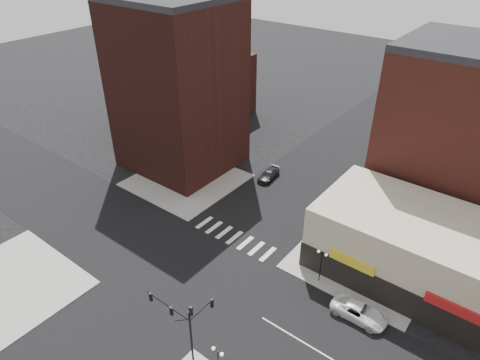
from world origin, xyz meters
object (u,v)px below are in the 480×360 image
Objects in this scene: street_lamp_ne at (322,259)px; white_suv at (359,312)px; street_lamp_se_a at (218,358)px; dark_sedan_north at (269,175)px; traffic_signal at (185,320)px.

street_lamp_ne is 6.44m from white_suv.
street_lamp_se_a is 0.87× the size of dark_sedan_north.
street_lamp_ne is 0.87× the size of dark_sedan_north.
street_lamp_se_a is (3.76, -0.17, -1.67)m from traffic_signal.
street_lamp_ne is (4.76, 15.83, -1.67)m from traffic_signal.
white_suv is (6.61, 14.04, -2.50)m from street_lamp_se_a.
street_lamp_ne is 0.73× the size of white_suv.
street_lamp_se_a is 15.72m from white_suv.
white_suv is 1.19× the size of dark_sedan_north.
street_lamp_se_a is at bearing 153.61° from white_suv.
street_lamp_ne is 22.44m from dark_sedan_north.
dark_sedan_north is (-15.81, 30.63, -2.60)m from street_lamp_se_a.
street_lamp_ne reaches higher than white_suv.
street_lamp_ne is at bearing 86.42° from street_lamp_se_a.
traffic_signal is at bearing 177.43° from street_lamp_se_a.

